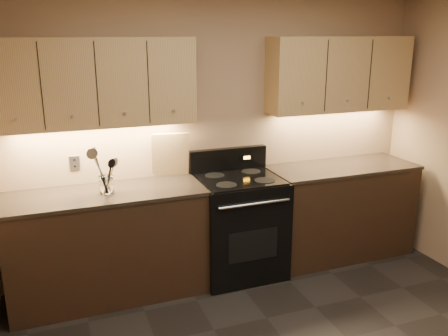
{
  "coord_description": "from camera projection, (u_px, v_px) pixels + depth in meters",
  "views": [
    {
      "loc": [
        -1.48,
        -2.07,
        2.18
      ],
      "look_at": [
        -0.15,
        1.45,
        1.11
      ],
      "focal_mm": 38.0,
      "sensor_mm": 36.0,
      "label": 1
    }
  ],
  "objects": [
    {
      "name": "wall_back",
      "position": [
        218.0,
        131.0,
        4.4
      ],
      "size": [
        4.0,
        0.04,
        2.6
      ],
      "primitive_type": "cube",
      "color": "#9D855C",
      "rests_on": "ground"
    },
    {
      "name": "counter_left",
      "position": [
        108.0,
        244.0,
        3.99
      ],
      "size": [
        1.62,
        0.62,
        0.93
      ],
      "color": "black",
      "rests_on": "ground"
    },
    {
      "name": "counter_right",
      "position": [
        339.0,
        210.0,
        4.76
      ],
      "size": [
        1.46,
        0.62,
        0.93
      ],
      "color": "black",
      "rests_on": "ground"
    },
    {
      "name": "stove",
      "position": [
        239.0,
        224.0,
        4.37
      ],
      "size": [
        0.76,
        0.68,
        1.14
      ],
      "color": "black",
      "rests_on": "ground"
    },
    {
      "name": "upper_cab_left",
      "position": [
        95.0,
        83.0,
        3.76
      ],
      "size": [
        1.6,
        0.3,
        0.7
      ],
      "primitive_type": "cube",
      "color": "tan",
      "rests_on": "wall_back"
    },
    {
      "name": "upper_cab_right",
      "position": [
        339.0,
        74.0,
        4.53
      ],
      "size": [
        1.44,
        0.3,
        0.7
      ],
      "primitive_type": "cube",
      "color": "tan",
      "rests_on": "wall_back"
    },
    {
      "name": "outlet_plate",
      "position": [
        75.0,
        163.0,
        4.01
      ],
      "size": [
        0.08,
        0.01,
        0.12
      ],
      "primitive_type": "cube",
      "color": "#B2B5BA",
      "rests_on": "wall_back"
    },
    {
      "name": "utensil_crock",
      "position": [
        107.0,
        185.0,
        3.83
      ],
      "size": [
        0.12,
        0.12,
        0.15
      ],
      "color": "white",
      "rests_on": "counter_left"
    },
    {
      "name": "cutting_board",
      "position": [
        170.0,
        155.0,
        4.23
      ],
      "size": [
        0.34,
        0.17,
        0.41
      ],
      "primitive_type": "cube",
      "rotation": [
        0.23,
        0.0,
        -0.16
      ],
      "color": "tan",
      "rests_on": "counter_left"
    },
    {
      "name": "wooden_spoon",
      "position": [
        104.0,
        175.0,
        3.79
      ],
      "size": [
        0.17,
        0.08,
        0.29
      ],
      "primitive_type": null,
      "rotation": [
        0.04,
        0.38,
        0.21
      ],
      "color": "tan",
      "rests_on": "utensil_crock"
    },
    {
      "name": "black_spoon",
      "position": [
        105.0,
        173.0,
        3.82
      ],
      "size": [
        0.12,
        0.16,
        0.31
      ],
      "primitive_type": null,
      "rotation": [
        0.36,
        0.17,
        0.09
      ],
      "color": "black",
      "rests_on": "utensil_crock"
    },
    {
      "name": "black_turner",
      "position": [
        106.0,
        169.0,
        3.77
      ],
      "size": [
        0.19,
        0.15,
        0.4
      ],
      "primitive_type": null,
      "rotation": [
        -0.19,
        -0.18,
        0.37
      ],
      "color": "black",
      "rests_on": "utensil_crock"
    },
    {
      "name": "steel_spatula",
      "position": [
        108.0,
        169.0,
        3.81
      ],
      "size": [
        0.23,
        0.11,
        0.38
      ],
      "primitive_type": null,
      "rotation": [
        0.14,
        -0.33,
        -0.33
      ],
      "color": "silver",
      "rests_on": "utensil_crock"
    },
    {
      "name": "steel_skimmer",
      "position": [
        110.0,
        169.0,
        3.78
      ],
      "size": [
        0.23,
        0.11,
        0.38
      ],
      "primitive_type": null,
      "rotation": [
        -0.01,
        -0.37,
        0.12
      ],
      "color": "silver",
      "rests_on": "utensil_crock"
    }
  ]
}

